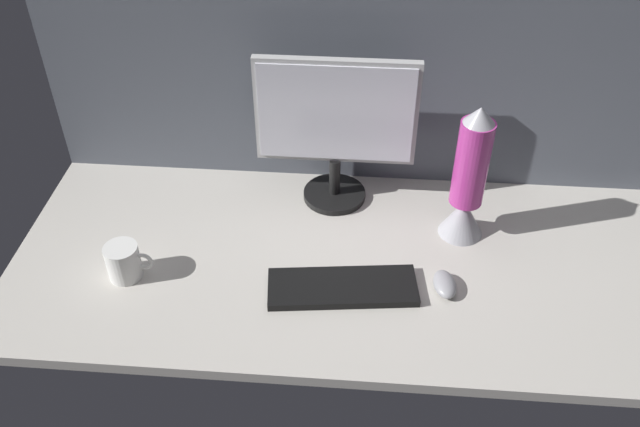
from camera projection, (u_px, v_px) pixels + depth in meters
ground_plane at (356, 259)px, 178.98cm from camera, size 180.00×80.00×3.00cm
cubicle_wall_back at (366, 61)px, 183.16cm from camera, size 180.00×5.00×73.93cm
monitor at (336, 125)px, 182.31cm from camera, size 43.80×18.00×43.41cm
keyboard at (343, 287)px, 167.63cm from camera, size 38.26×17.22×2.00cm
mouse at (445, 284)px, 167.49cm from camera, size 6.92×10.30×3.40cm
mug_ceramic_white at (124, 262)px, 169.31cm from camera, size 12.00×8.62×9.49cm
lava_lamp at (468, 184)px, 174.69cm from camera, size 12.02×12.02×39.32cm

